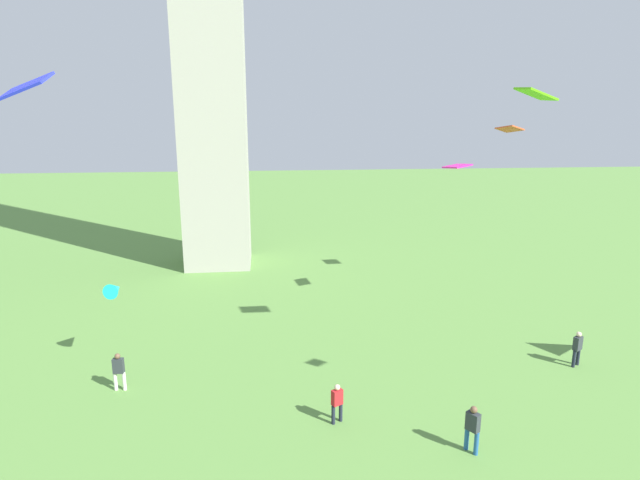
{
  "coord_description": "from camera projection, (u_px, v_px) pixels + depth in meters",
  "views": [
    {
      "loc": [
        -4.41,
        -0.1,
        11.62
      ],
      "look_at": [
        -1.94,
        21.72,
        6.41
      ],
      "focal_mm": 28.57,
      "sensor_mm": 36.0,
      "label": 1
    }
  ],
  "objects": [
    {
      "name": "kite_flying_5",
      "position": [
        457.0,
        166.0,
        29.03
      ],
      "size": [
        1.37,
        1.74,
        0.34
      ],
      "rotation": [
        0.0,
        0.0,
        4.93
      ],
      "color": "#ED22A3"
    },
    {
      "name": "kite_flying_1",
      "position": [
        26.0,
        86.0,
        15.88
      ],
      "size": [
        1.54,
        1.31,
        0.97
      ],
      "rotation": [
        0.0,
        0.0,
        6.1
      ],
      "color": "#262FEF"
    },
    {
      "name": "person_1",
      "position": [
        337.0,
        401.0,
        19.82
      ],
      "size": [
        0.49,
        0.42,
        1.64
      ],
      "rotation": [
        0.0,
        0.0,
        0.49
      ],
      "color": "#1E2333",
      "rests_on": "ground_plane"
    },
    {
      "name": "person_4",
      "position": [
        119.0,
        369.0,
        22.21
      ],
      "size": [
        0.54,
        0.29,
        1.74
      ],
      "rotation": [
        0.0,
        0.0,
        3.06
      ],
      "color": "silver",
      "rests_on": "ground_plane"
    },
    {
      "name": "kite_flying_4",
      "position": [
        536.0,
        94.0,
        20.28
      ],
      "size": [
        1.61,
        1.31,
        0.55
      ],
      "rotation": [
        0.0,
        0.0,
        3.36
      ],
      "color": "#61C813"
    },
    {
      "name": "kite_flying_3",
      "position": [
        115.0,
        289.0,
        23.86
      ],
      "size": [
        0.87,
        1.16,
        0.8
      ],
      "rotation": [
        0.0,
        0.0,
        2.99
      ],
      "color": "#1BE3CE"
    },
    {
      "name": "person_3",
      "position": [
        473.0,
        426.0,
        18.03
      ],
      "size": [
        0.49,
        0.54,
        1.81
      ],
      "rotation": [
        0.0,
        0.0,
        2.16
      ],
      "color": "#235693",
      "rests_on": "ground_plane"
    },
    {
      "name": "kite_flying_0",
      "position": [
        509.0,
        129.0,
        32.48
      ],
      "size": [
        1.47,
        1.75,
        0.53
      ],
      "rotation": [
        0.0,
        0.0,
        5.02
      ],
      "color": "#D44E26"
    },
    {
      "name": "person_0",
      "position": [
        577.0,
        347.0,
        24.41
      ],
      "size": [
        0.53,
        0.46,
        1.76
      ],
      "rotation": [
        0.0,
        0.0,
        3.67
      ],
      "color": "#1E2333",
      "rests_on": "ground_plane"
    }
  ]
}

